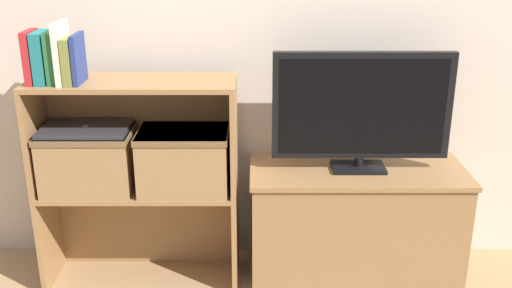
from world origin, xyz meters
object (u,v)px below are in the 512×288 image
tv_stand (357,222)px  book_navy (82,58)px  tv (365,109)px  book_olive (74,60)px  laptop (89,128)px  storage_basket_left (92,157)px  book_crimson (35,57)px  book_forest (57,57)px  storage_basket_right (187,157)px  book_teal (45,57)px  book_ivory (65,53)px

tv_stand → book_navy: 1.33m
tv → book_olive: bearing=-175.8°
tv_stand → tv: 0.51m
laptop → book_navy: bearing=-72.5°
tv → laptop: 1.11m
tv_stand → laptop: size_ratio=2.62×
tv_stand → book_navy: (-1.10, -0.08, 0.73)m
tv_stand → storage_basket_left: size_ratio=2.48×
book_crimson → book_navy: (0.18, 0.00, -0.01)m
book_forest → tv: bearing=4.0°
book_olive → storage_basket_right: book_olive is taller
book_crimson → book_teal: bearing=0.0°
book_navy → storage_basket_right: bearing=4.0°
book_olive → storage_basket_left: book_olive is taller
tv → book_crimson: size_ratio=3.62×
laptop → book_crimson: bearing=-171.2°
tv_stand → tv: bearing=-90.0°
storage_basket_right → laptop: (-0.39, 0.00, 0.12)m
book_olive → laptop: 0.28m
book_ivory → book_navy: book_ivory is taller
book_navy → tv_stand: bearing=4.4°
book_olive → storage_basket_right: bearing=3.7°
storage_basket_left → book_teal: bearing=-168.6°
tv_stand → tv: tv is taller
book_forest → storage_basket_right: size_ratio=0.54×
book_teal → book_ivory: size_ratio=0.84×
book_olive → book_navy: size_ratio=0.94×
book_forest → laptop: size_ratio=0.57×
tv → book_ivory: bearing=-175.9°
tv → book_forest: size_ratio=3.71×
storage_basket_right → laptop: 0.41m
book_crimson → tv: bearing=3.7°
book_ivory → storage_basket_left: size_ratio=0.64×
book_ivory → book_olive: size_ratio=1.32×
tv_stand → book_ivory: bearing=-175.8°
tv_stand → book_forest: bearing=-175.9°
book_olive → book_navy: bearing=0.0°
tv → book_olive: size_ratio=4.12×
storage_basket_left → book_olive: bearing=-129.3°
book_crimson → storage_basket_right: book_crimson is taller
tv_stand → laptop: laptop is taller
storage_basket_right → book_navy: bearing=-176.0°
book_olive → tv: bearing=4.2°
book_forest → book_olive: 0.06m
tv_stand → storage_basket_left: storage_basket_left is taller
book_crimson → book_forest: (0.08, 0.00, -0.00)m
book_navy → storage_basket_left: bearing=107.5°
tv_stand → book_teal: size_ratio=4.61×
book_navy → laptop: 0.29m
tv_stand → book_teal: bearing=-176.1°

